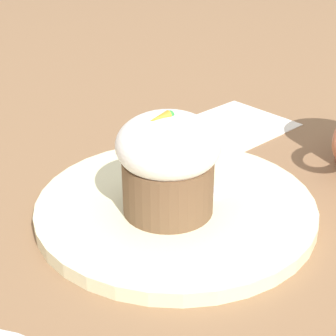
{
  "coord_description": "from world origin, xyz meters",
  "views": [
    {
      "loc": [
        0.26,
        0.35,
        0.28
      ],
      "look_at": [
        0.01,
        0.01,
        0.06
      ],
      "focal_mm": 60.0,
      "sensor_mm": 36.0,
      "label": 1
    }
  ],
  "objects": [
    {
      "name": "ground_plane",
      "position": [
        0.0,
        0.0,
        0.0
      ],
      "size": [
        4.0,
        4.0,
        0.0
      ],
      "primitive_type": "plane",
      "color": "#846042"
    },
    {
      "name": "dessert_plate",
      "position": [
        0.0,
        0.0,
        0.01
      ],
      "size": [
        0.26,
        0.26,
        0.01
      ],
      "color": "beige",
      "rests_on": "ground_plane"
    },
    {
      "name": "carrot_cake",
      "position": [
        0.01,
        0.01,
        0.06
      ],
      "size": [
        0.09,
        0.09,
        0.09
      ],
      "color": "brown",
      "rests_on": "dessert_plate"
    },
    {
      "name": "spoon",
      "position": [
        -0.0,
        0.02,
        0.02
      ],
      "size": [
        0.14,
        0.05,
        0.01
      ],
      "color": "silver",
      "rests_on": "dessert_plate"
    },
    {
      "name": "paper_napkin",
      "position": [
        -0.18,
        -0.12,
        0.0
      ],
      "size": [
        0.15,
        0.13,
        0.0
      ],
      "color": "white",
      "rests_on": "ground_plane"
    }
  ]
}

